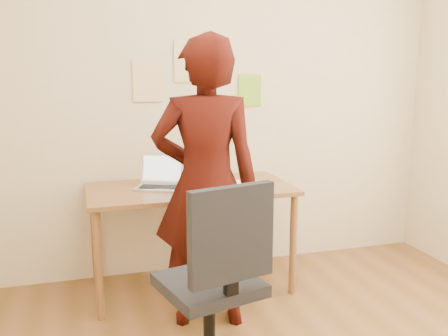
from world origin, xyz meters
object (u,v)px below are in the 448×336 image
object	(u,v)px
laptop	(160,180)
phone	(230,190)
person	(206,184)
desk	(190,199)
office_chair	(216,296)

from	to	relation	value
laptop	phone	distance (m)	0.50
laptop	person	distance (m)	0.59
desk	phone	world-z (taller)	phone
desk	phone	bearing A→B (deg)	-40.08
office_chair	person	bearing A→B (deg)	65.74
desk	person	distance (m)	0.54
laptop	office_chair	xyz separation A→B (m)	(0.08, -1.13, -0.35)
laptop	person	xyz separation A→B (m)	(0.19, -0.56, 0.08)
desk	office_chair	xyz separation A→B (m)	(-0.12, -1.07, -0.21)
desk	office_chair	world-z (taller)	office_chair
desk	office_chair	bearing A→B (deg)	-96.32
desk	phone	distance (m)	0.31
phone	person	xyz separation A→B (m)	(-0.24, -0.30, 0.13)
office_chair	person	distance (m)	0.73
phone	office_chair	size ratio (longest dim) A/B	0.14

